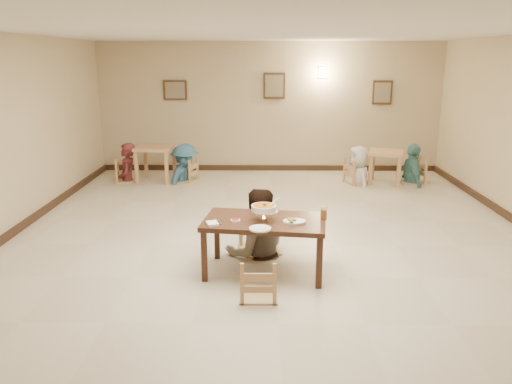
{
  "coord_description": "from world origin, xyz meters",
  "views": [
    {
      "loc": [
        -0.17,
        -6.79,
        2.64
      ],
      "look_at": [
        -0.25,
        -0.31,
        0.88
      ],
      "focal_mm": 35.0,
      "sensor_mm": 36.0,
      "label": 1
    }
  ],
  "objects_px": {
    "bg_table_left": "(155,153)",
    "bg_diner_d": "(415,144)",
    "main_table": "(265,226)",
    "curry_warmer": "(264,208)",
    "chair_near": "(258,259)",
    "chair_far": "(259,215)",
    "bg_diner_c": "(359,146)",
    "bg_table_right": "(386,157)",
    "bg_diner_b": "(184,144)",
    "bg_chair_rl": "(358,160)",
    "bg_diner_a": "(125,143)",
    "bg_chair_lr": "(185,160)",
    "bg_chair_rr": "(413,160)",
    "main_diner": "(257,189)",
    "drink_glass": "(324,213)",
    "bg_chair_ll": "(126,159)"
  },
  "relations": [
    {
      "from": "bg_table_left",
      "to": "bg_chair_ll",
      "type": "relative_size",
      "value": 0.84
    },
    {
      "from": "bg_chair_rr",
      "to": "main_diner",
      "type": "bearing_deg",
      "value": -41.53
    },
    {
      "from": "bg_diner_d",
      "to": "bg_chair_rl",
      "type": "bearing_deg",
      "value": 87.83
    },
    {
      "from": "bg_table_left",
      "to": "bg_chair_ll",
      "type": "xyz_separation_m",
      "value": [
        -0.64,
        -0.02,
        -0.14
      ]
    },
    {
      "from": "bg_chair_ll",
      "to": "bg_diner_a",
      "type": "bearing_deg",
      "value": -0.0
    },
    {
      "from": "bg_table_left",
      "to": "bg_diner_d",
      "type": "bearing_deg",
      "value": -0.96
    },
    {
      "from": "curry_warmer",
      "to": "bg_table_right",
      "type": "height_order",
      "value": "curry_warmer"
    },
    {
      "from": "bg_diner_b",
      "to": "bg_chair_ll",
      "type": "bearing_deg",
      "value": 111.57
    },
    {
      "from": "bg_chair_lr",
      "to": "bg_table_right",
      "type": "bearing_deg",
      "value": 106.88
    },
    {
      "from": "bg_table_right",
      "to": "bg_chair_ll",
      "type": "xyz_separation_m",
      "value": [
        -5.62,
        0.09,
        -0.07
      ]
    },
    {
      "from": "main_table",
      "to": "bg_diner_b",
      "type": "bearing_deg",
      "value": 117.05
    },
    {
      "from": "bg_diner_a",
      "to": "main_diner",
      "type": "bearing_deg",
      "value": 24.88
    },
    {
      "from": "chair_far",
      "to": "bg_diner_c",
      "type": "xyz_separation_m",
      "value": [
        2.1,
        3.97,
        0.28
      ]
    },
    {
      "from": "drink_glass",
      "to": "bg_chair_ll",
      "type": "xyz_separation_m",
      "value": [
        -3.73,
        4.76,
        -0.28
      ]
    },
    {
      "from": "curry_warmer",
      "to": "drink_glass",
      "type": "xyz_separation_m",
      "value": [
        0.74,
        0.07,
        -0.09
      ]
    },
    {
      "from": "main_diner",
      "to": "bg_diner_b",
      "type": "bearing_deg",
      "value": -80.72
    },
    {
      "from": "bg_diner_a",
      "to": "main_table",
      "type": "bearing_deg",
      "value": 22.01
    },
    {
      "from": "bg_chair_lr",
      "to": "bg_chair_rr",
      "type": "bearing_deg",
      "value": 107.19
    },
    {
      "from": "bg_chair_rr",
      "to": "bg_diner_a",
      "type": "bearing_deg",
      "value": -93.08
    },
    {
      "from": "drink_glass",
      "to": "bg_diner_a",
      "type": "xyz_separation_m",
      "value": [
        -3.73,
        4.76,
        0.07
      ]
    },
    {
      "from": "bg_table_left",
      "to": "bg_diner_d",
      "type": "distance_m",
      "value": 5.58
    },
    {
      "from": "main_diner",
      "to": "bg_table_left",
      "type": "relative_size",
      "value": 2.23
    },
    {
      "from": "main_table",
      "to": "bg_diner_d",
      "type": "bearing_deg",
      "value": 62.87
    },
    {
      "from": "bg_table_right",
      "to": "chair_near",
      "type": "bearing_deg",
      "value": -116.64
    },
    {
      "from": "bg_table_right",
      "to": "bg_diner_c",
      "type": "relative_size",
      "value": 0.54
    },
    {
      "from": "bg_chair_ll",
      "to": "bg_chair_rr",
      "type": "xyz_separation_m",
      "value": [
        6.21,
        -0.08,
        0.02
      ]
    },
    {
      "from": "chair_far",
      "to": "bg_diner_d",
      "type": "distance_m",
      "value": 5.19
    },
    {
      "from": "bg_chair_lr",
      "to": "bg_diner_d",
      "type": "xyz_separation_m",
      "value": [
        4.94,
        -0.07,
        0.38
      ]
    },
    {
      "from": "bg_chair_rr",
      "to": "bg_table_left",
      "type": "bearing_deg",
      "value": -93.33
    },
    {
      "from": "drink_glass",
      "to": "bg_chair_rl",
      "type": "height_order",
      "value": "bg_chair_rl"
    },
    {
      "from": "bg_table_left",
      "to": "bg_diner_c",
      "type": "height_order",
      "value": "bg_diner_c"
    },
    {
      "from": "chair_far",
      "to": "main_diner",
      "type": "xyz_separation_m",
      "value": [
        -0.03,
        -0.06,
        0.39
      ]
    },
    {
      "from": "curry_warmer",
      "to": "chair_near",
      "type": "bearing_deg",
      "value": -95.45
    },
    {
      "from": "main_table",
      "to": "bg_diner_a",
      "type": "relative_size",
      "value": 0.94
    },
    {
      "from": "main_table",
      "to": "chair_far",
      "type": "relative_size",
      "value": 1.48
    },
    {
      "from": "main_table",
      "to": "curry_warmer",
      "type": "bearing_deg",
      "value": -96.3
    },
    {
      "from": "bg_table_right",
      "to": "bg_diner_b",
      "type": "xyz_separation_m",
      "value": [
        -4.35,
        0.09,
        0.27
      ]
    },
    {
      "from": "bg_chair_lr",
      "to": "bg_chair_rl",
      "type": "height_order",
      "value": "bg_chair_rl"
    },
    {
      "from": "main_diner",
      "to": "curry_warmer",
      "type": "xyz_separation_m",
      "value": [
        0.09,
        -0.68,
        -0.06
      ]
    },
    {
      "from": "drink_glass",
      "to": "chair_far",
      "type": "bearing_deg",
      "value": 139.72
    },
    {
      "from": "bg_diner_a",
      "to": "bg_table_left",
      "type": "bearing_deg",
      "value": 81.44
    },
    {
      "from": "chair_near",
      "to": "bg_table_left",
      "type": "height_order",
      "value": "chair_near"
    },
    {
      "from": "bg_diner_b",
      "to": "bg_diner_a",
      "type": "bearing_deg",
      "value": 111.57
    },
    {
      "from": "bg_table_right",
      "to": "bg_chair_lr",
      "type": "height_order",
      "value": "bg_chair_lr"
    },
    {
      "from": "bg_table_left",
      "to": "curry_warmer",
      "type": "bearing_deg",
      "value": -64.12
    },
    {
      "from": "main_table",
      "to": "curry_warmer",
      "type": "relative_size",
      "value": 4.63
    },
    {
      "from": "drink_glass",
      "to": "bg_table_right",
      "type": "height_order",
      "value": "drink_glass"
    },
    {
      "from": "bg_chair_ll",
      "to": "bg_chair_rl",
      "type": "height_order",
      "value": "bg_chair_rl"
    },
    {
      "from": "chair_far",
      "to": "bg_diner_b",
      "type": "height_order",
      "value": "bg_diner_b"
    },
    {
      "from": "bg_diner_a",
      "to": "bg_diner_b",
      "type": "xyz_separation_m",
      "value": [
        1.27,
        -0.0,
        -0.02
      ]
    }
  ]
}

